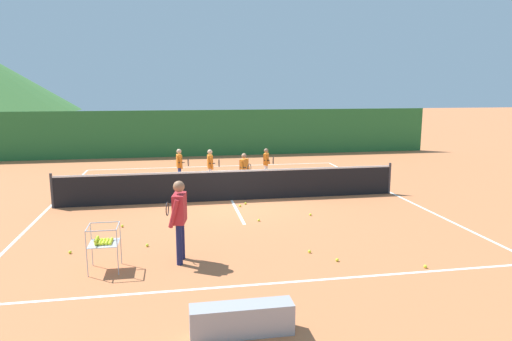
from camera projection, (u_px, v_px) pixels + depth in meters
ground_plane at (232, 200)px, 14.58m from camera, size 120.00×120.00×0.00m
line_baseline_near at (275, 283)px, 8.40m from camera, size 10.97×0.08×0.01m
line_baseline_far at (214, 166)px, 20.87m from camera, size 10.97×0.08×0.01m
line_sideline_west at (48, 208)px, 13.62m from camera, size 0.08×12.87×0.01m
line_sideline_east at (392, 193)px, 15.53m from camera, size 0.08×12.87×0.01m
line_service_center at (232, 200)px, 14.58m from camera, size 0.08×5.34×0.01m
tennis_net at (232, 185)px, 14.49m from camera, size 10.78×0.08×1.05m
instructor at (179, 214)px, 9.28m from camera, size 0.44×0.81×1.70m
student_0 at (180, 163)px, 16.81m from camera, size 0.45×0.61×1.32m
student_1 at (211, 164)px, 16.65m from camera, size 0.41×0.63×1.33m
student_2 at (244, 168)px, 15.92m from camera, size 0.44×0.71×1.30m
student_3 at (266, 161)px, 17.64m from camera, size 0.41×0.68×1.24m
ball_cart at (103, 242)px, 8.91m from camera, size 0.58×0.58×0.90m
tennis_ball_0 at (310, 251)px, 9.94m from camera, size 0.07×0.07×0.07m
tennis_ball_1 at (245, 203)px, 14.06m from camera, size 0.07×0.07×0.07m
tennis_ball_2 at (70, 252)px, 9.89m from camera, size 0.07×0.07×0.07m
tennis_ball_3 at (259, 220)px, 12.29m from camera, size 0.07×0.07×0.07m
tennis_ball_4 at (310, 215)px, 12.83m from camera, size 0.07×0.07×0.07m
tennis_ball_5 at (240, 206)px, 13.79m from camera, size 0.07×0.07×0.07m
tennis_ball_6 at (147, 245)px, 10.33m from camera, size 0.07×0.07×0.07m
tennis_ball_7 at (337, 260)px, 9.45m from camera, size 0.07×0.07×0.07m
tennis_ball_8 at (122, 226)px, 11.77m from camera, size 0.07×0.07×0.07m
tennis_ball_9 at (425, 266)px, 9.11m from camera, size 0.07×0.07×0.07m
windscreen_fence at (208, 133)px, 23.86m from camera, size 24.12×0.08×2.39m
courtside_bench at (242, 319)px, 6.63m from camera, size 1.50×0.36×0.46m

